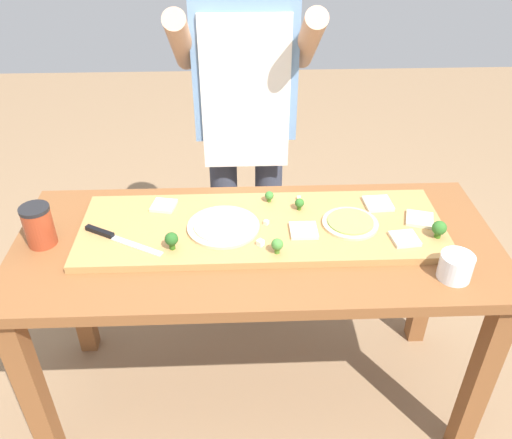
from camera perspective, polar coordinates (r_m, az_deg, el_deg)
name	(u,v)px	position (r m, az deg, el deg)	size (l,w,h in m)	color
ground_plane	(256,391)	(2.32, 0.03, -17.99)	(8.00, 8.00, 0.00)	#896B4C
prep_table	(256,267)	(1.84, 0.04, -5.14)	(1.61, 0.68, 0.79)	brown
cutting_board	(262,228)	(1.79, 0.67, -0.88)	(1.22, 0.41, 0.03)	#B27F47
chefs_knife	(112,236)	(1.78, -15.23, -1.78)	(0.27, 0.17, 0.02)	#B7BABF
pizza_whole_cheese_artichoke	(223,226)	(1.77, -3.54, -0.70)	(0.24, 0.24, 0.02)	beige
pizza_whole_pesto_green	(350,223)	(1.81, 10.13, -0.35)	(0.19, 0.19, 0.02)	beige
pizza_slice_near_left	(304,230)	(1.75, 5.16, -1.18)	(0.09, 0.09, 0.01)	beige
pizza_slice_near_right	(420,219)	(1.89, 17.23, 0.04)	(0.09, 0.09, 0.01)	beige
pizza_slice_far_right	(378,204)	(1.93, 13.02, 1.69)	(0.09, 0.09, 0.01)	beige
pizza_slice_center	(164,206)	(1.90, -9.91, 1.50)	(0.08, 0.08, 0.01)	beige
pizza_slice_far_left	(405,239)	(1.78, 15.75, -2.00)	(0.08, 0.08, 0.01)	beige
broccoli_floret_front_right	(172,240)	(1.68, -9.10, -2.15)	(0.04, 0.04, 0.06)	#2C5915
broccoli_floret_front_mid	(439,228)	(1.81, 19.15, -0.92)	(0.05, 0.05, 0.06)	#366618
broccoli_floret_front_left	(269,196)	(1.89, 1.44, 2.56)	(0.03, 0.03, 0.04)	#3F7220
broccoli_floret_back_mid	(277,245)	(1.64, 2.31, -2.75)	(0.04, 0.04, 0.05)	#487A23
broccoli_floret_back_left	(299,203)	(1.85, 4.71, 1.75)	(0.03, 0.03, 0.04)	#366618
cheese_crumble_a	(260,243)	(1.69, 0.48, -2.53)	(0.02, 0.02, 0.02)	white
cheese_crumble_b	(266,222)	(1.78, 1.11, -0.32)	(0.01, 0.01, 0.01)	silver
cheese_crumble_c	(299,198)	(1.92, 4.65, 2.32)	(0.01, 0.01, 0.01)	silver
flour_cup	(455,268)	(1.70, 20.69, -4.90)	(0.10, 0.10, 0.08)	white
sauce_jar	(39,226)	(1.84, -22.40, -0.61)	(0.10, 0.10, 0.14)	#99381E
cook_center	(245,109)	(2.19, -1.16, 11.85)	(0.54, 0.39, 1.67)	#333847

